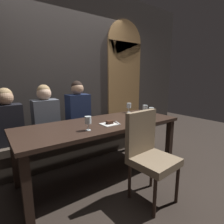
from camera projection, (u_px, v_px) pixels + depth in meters
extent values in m
plane|color=black|center=(102.00, 173.00, 2.51)|extent=(9.00, 9.00, 0.00)
cube|color=#383330|center=(65.00, 69.00, 3.19)|extent=(6.00, 0.12, 3.00)
cube|color=olive|center=(124.00, 90.00, 4.00)|extent=(0.90, 0.05, 2.10)
cylinder|color=#A07545|center=(125.00, 42.00, 3.80)|extent=(0.90, 0.05, 0.90)
cube|color=black|center=(27.00, 190.00, 1.57)|extent=(0.08, 0.08, 0.69)
cube|color=black|center=(169.00, 142.00, 2.76)|extent=(0.08, 0.08, 0.69)
cube|color=black|center=(15.00, 161.00, 2.13)|extent=(0.08, 0.08, 0.69)
cube|color=black|center=(138.00, 131.00, 3.31)|extent=(0.08, 0.08, 0.69)
cube|color=#302119|center=(102.00, 124.00, 2.37)|extent=(2.20, 0.84, 0.04)
cube|color=#312A23|center=(80.00, 146.00, 3.03)|extent=(2.50, 0.40, 0.35)
cube|color=#473D33|center=(80.00, 134.00, 2.99)|extent=(2.50, 0.44, 0.10)
cylinder|color=#302119|center=(155.00, 198.00, 1.67)|extent=(0.04, 0.04, 0.42)
cylinder|color=#302119|center=(177.00, 185.00, 1.88)|extent=(0.04, 0.04, 0.42)
cylinder|color=#302119|center=(130.00, 180.00, 1.96)|extent=(0.04, 0.04, 0.42)
cylinder|color=#302119|center=(151.00, 171.00, 2.16)|extent=(0.04, 0.04, 0.42)
cube|color=#7F6B51|center=(154.00, 161.00, 1.87)|extent=(0.47, 0.47, 0.08)
cube|color=#7F6B51|center=(141.00, 132.00, 1.96)|extent=(0.44, 0.09, 0.48)
cube|color=black|center=(8.00, 125.00, 2.33)|extent=(0.36, 0.24, 0.54)
sphere|color=tan|center=(5.00, 98.00, 2.26)|extent=(0.20, 0.20, 0.20)
sphere|color=#9E7F56|center=(5.00, 95.00, 2.26)|extent=(0.18, 0.18, 0.18)
cube|color=#4C515B|center=(46.00, 119.00, 2.60)|extent=(0.36, 0.24, 0.57)
sphere|color=#DBB293|center=(44.00, 93.00, 2.52)|extent=(0.20, 0.20, 0.20)
sphere|color=#9E7F56|center=(44.00, 91.00, 2.52)|extent=(0.18, 0.18, 0.18)
cube|color=#192342|center=(78.00, 113.00, 2.92)|extent=(0.36, 0.24, 0.62)
sphere|color=tan|center=(77.00, 89.00, 2.84)|extent=(0.20, 0.20, 0.20)
sphere|color=black|center=(77.00, 87.00, 2.84)|extent=(0.18, 0.18, 0.18)
cylinder|color=silver|center=(151.00, 118.00, 2.61)|extent=(0.06, 0.06, 0.00)
cylinder|color=silver|center=(151.00, 116.00, 2.61)|extent=(0.01, 0.01, 0.07)
cylinder|color=silver|center=(151.00, 110.00, 2.59)|extent=(0.08, 0.08, 0.08)
cylinder|color=maroon|center=(151.00, 112.00, 2.60)|extent=(0.07, 0.07, 0.03)
cylinder|color=silver|center=(129.00, 112.00, 3.07)|extent=(0.06, 0.06, 0.00)
cylinder|color=silver|center=(129.00, 110.00, 3.06)|extent=(0.01, 0.01, 0.07)
cylinder|color=silver|center=(129.00, 105.00, 3.05)|extent=(0.08, 0.08, 0.08)
cylinder|color=maroon|center=(129.00, 107.00, 3.05)|extent=(0.07, 0.07, 0.03)
cylinder|color=silver|center=(88.00, 130.00, 2.02)|extent=(0.06, 0.06, 0.00)
cylinder|color=silver|center=(88.00, 127.00, 2.02)|extent=(0.01, 0.01, 0.07)
cylinder|color=silver|center=(88.00, 120.00, 2.00)|extent=(0.08, 0.08, 0.08)
cylinder|color=silver|center=(145.00, 115.00, 2.85)|extent=(0.06, 0.06, 0.00)
cylinder|color=silver|center=(145.00, 113.00, 2.84)|extent=(0.01, 0.01, 0.07)
cylinder|color=silver|center=(145.00, 108.00, 2.82)|extent=(0.08, 0.08, 0.08)
cube|color=white|center=(109.00, 124.00, 2.27)|extent=(0.19, 0.19, 0.01)
cube|color=#381E14|center=(110.00, 122.00, 2.27)|extent=(0.08, 0.06, 0.04)
cube|color=silver|center=(118.00, 123.00, 2.34)|extent=(0.07, 0.17, 0.01)
cube|color=silver|center=(145.00, 113.00, 3.02)|extent=(0.13, 0.13, 0.01)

